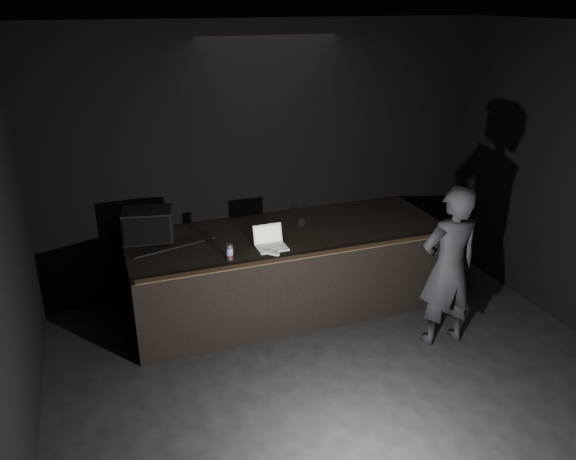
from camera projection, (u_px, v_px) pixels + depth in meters
The scene contains 11 objects.
ground at pixel (394, 447), 5.02m from camera, with size 7.00×7.00×0.00m, color black.
room_walls at pixel (413, 240), 4.25m from camera, with size 6.10×7.10×3.52m.
stage_riser at pixel (289, 269), 7.20m from camera, with size 4.00×1.50×1.00m, color black.
riser_lip at pixel (311, 255), 6.39m from camera, with size 3.92×0.10×0.01m, color brown.
stage_monitor at pixel (148, 225), 6.74m from camera, with size 0.64×0.52×0.38m.
cable at pixel (176, 248), 6.57m from camera, with size 0.02×0.02×1.03m, color black.
laptop at pixel (270, 242), 6.60m from camera, with size 0.36×0.32×0.24m.
beer_can at pixel (230, 252), 6.27m from camera, with size 0.08×0.08×0.18m.
plastic_cup at pixel (302, 223), 7.19m from camera, with size 0.08×0.08×0.10m, color white.
wii_remote at pixel (273, 254), 6.41m from camera, with size 0.04×0.16×0.03m, color white.
person at pixel (449, 267), 6.23m from camera, with size 0.69×0.45×1.90m, color black.
Camera 1 is at (-2.22, -3.33, 3.73)m, focal length 35.00 mm.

